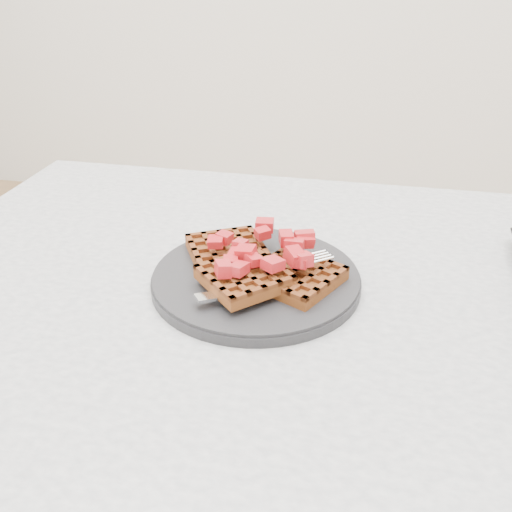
% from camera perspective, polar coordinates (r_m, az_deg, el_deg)
% --- Properties ---
extents(table, '(1.20, 0.80, 0.75)m').
position_cam_1_polar(table, '(0.74, 9.49, -12.60)').
color(table, silver).
rests_on(table, ground).
extents(plate, '(0.26, 0.26, 0.02)m').
position_cam_1_polar(plate, '(0.70, -0.00, -2.31)').
color(plate, black).
rests_on(plate, table).
extents(waffles, '(0.22, 0.20, 0.03)m').
position_cam_1_polar(waffles, '(0.68, -0.05, -1.08)').
color(waffles, brown).
rests_on(waffles, plate).
extents(strawberry_pile, '(0.15, 0.15, 0.02)m').
position_cam_1_polar(strawberry_pile, '(0.68, -0.00, 1.04)').
color(strawberry_pile, '#9B0008').
rests_on(strawberry_pile, waffles).
extents(fork, '(0.16, 0.13, 0.02)m').
position_cam_1_polar(fork, '(0.66, 1.95, -2.68)').
color(fork, silver).
rests_on(fork, plate).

